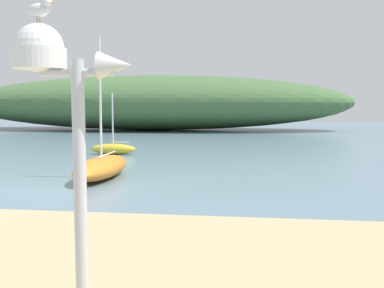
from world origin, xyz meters
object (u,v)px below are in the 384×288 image
object	(u,v)px
seagull_on_radar	(40,9)
sailboat_near_shore	(102,167)
sailboat_inner_mooring	(113,148)
mast_structure	(56,87)

from	to	relation	value
seagull_on_radar	sailboat_near_shore	xyz separation A→B (m)	(-3.31, 10.98, -3.06)
seagull_on_radar	sailboat_inner_mooring	bearing A→B (deg)	105.98
seagull_on_radar	sailboat_inner_mooring	size ratio (longest dim) A/B	0.09
mast_structure	sailboat_inner_mooring	world-z (taller)	mast_structure
seagull_on_radar	sailboat_near_shore	world-z (taller)	sailboat_near_shore
sailboat_near_shore	sailboat_inner_mooring	distance (m)	7.67
mast_structure	seagull_on_radar	size ratio (longest dim) A/B	10.14
seagull_on_radar	sailboat_near_shore	distance (m)	11.87
sailboat_near_shore	mast_structure	bearing A→B (deg)	-72.57
sailboat_inner_mooring	seagull_on_radar	bearing A→B (deg)	-74.02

